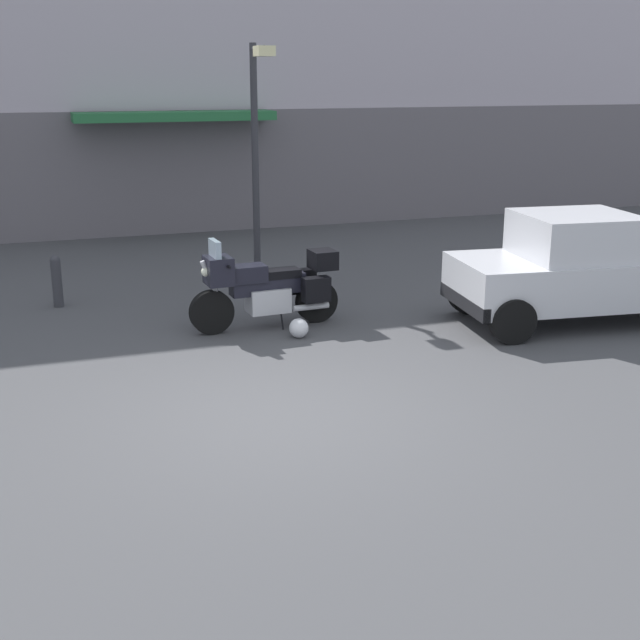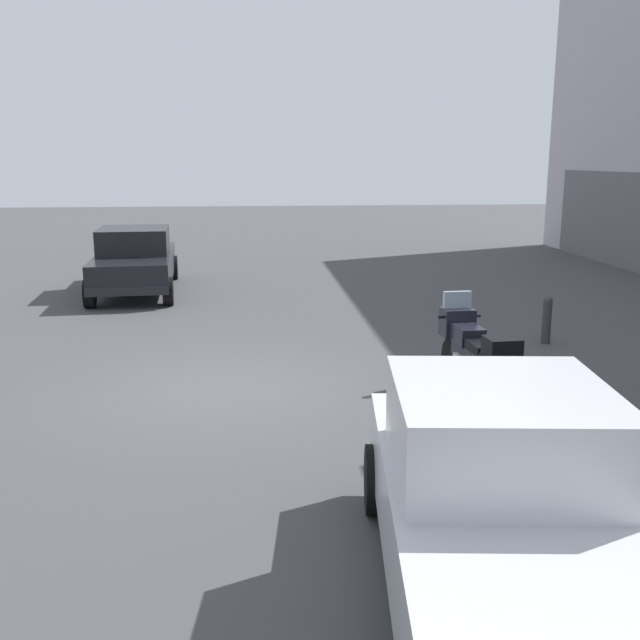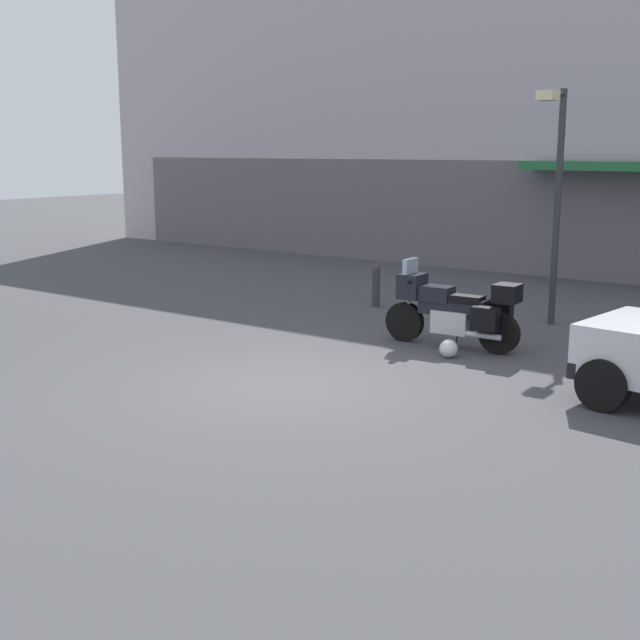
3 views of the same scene
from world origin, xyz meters
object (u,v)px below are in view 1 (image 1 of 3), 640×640
(helmet, at_px, (299,328))
(bollard_curbside, at_px, (57,279))
(motorcycle, at_px, (268,286))
(car_hatchback_near, at_px, (580,269))
(streetlamp_curbside, at_px, (257,139))

(helmet, xyz_separation_m, bollard_curbside, (-3.13, 2.85, 0.31))
(motorcycle, relative_size, car_hatchback_near, 0.57)
(helmet, relative_size, bollard_curbside, 0.33)
(car_hatchback_near, distance_m, streetlamp_curbside, 5.69)
(motorcycle, height_order, bollard_curbside, motorcycle)
(car_hatchback_near, relative_size, bollard_curbside, 4.75)
(helmet, xyz_separation_m, streetlamp_curbside, (0.30, 3.16, 2.40))
(motorcycle, bearing_deg, car_hatchback_near, 161.38)
(motorcycle, distance_m, streetlamp_curbside, 3.23)
(streetlamp_curbside, bearing_deg, helmet, -95.42)
(motorcycle, xyz_separation_m, bollard_curbside, (-2.87, 2.22, -0.17))
(car_hatchback_near, height_order, bollard_curbside, car_hatchback_near)
(helmet, distance_m, car_hatchback_near, 4.30)
(motorcycle, distance_m, helmet, 0.84)
(car_hatchback_near, bearing_deg, bollard_curbside, 161.38)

